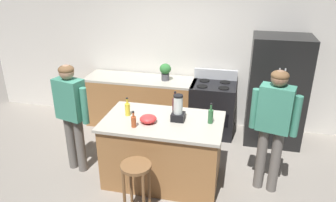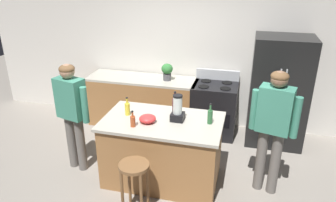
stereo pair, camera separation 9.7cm
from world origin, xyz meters
name	(u,v)px [view 2 (the right image)]	position (x,y,z in m)	size (l,w,h in m)	color
ground_plane	(163,178)	(0.00, 0.00, 0.00)	(14.00, 14.00, 0.00)	gray
back_wall	(191,52)	(0.00, 1.95, 1.35)	(8.00, 0.10, 2.70)	silver
kitchen_island	(162,150)	(0.00, 0.00, 0.46)	(1.58, 0.94, 0.92)	#9E6B3D
back_counter_run	(143,101)	(-0.80, 1.55, 0.46)	(2.00, 0.64, 0.92)	#9E6B3D
refrigerator	(278,92)	(1.54, 1.50, 0.90)	(0.90, 0.73, 1.80)	black
stove_range	(214,109)	(0.52, 1.52, 0.47)	(0.76, 0.65, 1.10)	black
person_by_island_left	(72,108)	(-1.29, -0.05, 0.97)	(0.59, 0.31, 1.60)	#66605B
person_by_sink_right	(273,122)	(1.39, 0.11, 1.01)	(0.59, 0.31, 1.67)	#66605B
bar_stool	(134,175)	(-0.14, -0.73, 0.53)	(0.36, 0.36, 0.69)	brown
potted_plant	(167,71)	(-0.34, 1.55, 1.09)	(0.20, 0.20, 0.30)	#4C4C51
blender_appliance	(178,110)	(0.19, 0.05, 1.07)	(0.17, 0.17, 0.35)	black
bottle_olive_oil	(210,116)	(0.61, 0.06, 1.02)	(0.07, 0.07, 0.28)	#2D6638
bottle_soda	(127,108)	(-0.50, 0.04, 1.01)	(0.07, 0.07, 0.26)	yellow
bottle_wine	(175,105)	(0.11, 0.26, 1.03)	(0.08, 0.08, 0.32)	#471923
bottle_cooking_sauce	(133,121)	(-0.31, -0.26, 1.00)	(0.06, 0.06, 0.22)	#B24C26
mixing_bowl	(148,119)	(-0.17, -0.10, 0.97)	(0.22, 0.22, 0.10)	red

